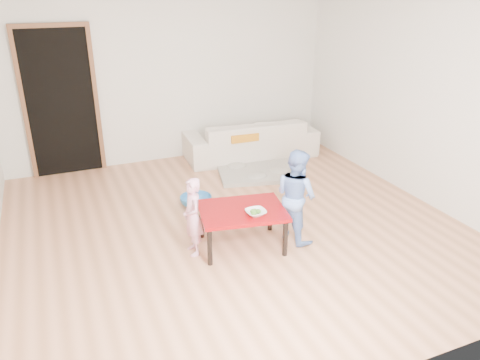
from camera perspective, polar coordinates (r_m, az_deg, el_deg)
floor at (r=5.45m, az=-0.82°, el=-5.54°), size 5.00×5.00×0.01m
back_wall at (r=7.28m, az=-8.47°, el=12.47°), size 5.00×0.02×2.60m
right_wall at (r=6.31m, az=20.98°, el=9.59°), size 0.02×5.00×2.60m
doorway at (r=7.10m, az=-20.99°, el=8.66°), size 1.02×0.08×2.11m
sofa at (r=7.48m, az=1.28°, el=5.10°), size 2.12×0.95×0.60m
cushion at (r=7.14m, az=0.11°, el=5.51°), size 0.45×0.40×0.12m
red_table at (r=4.94m, az=0.24°, el=-5.83°), size 0.98×0.80×0.44m
bowl at (r=4.72m, az=1.95°, el=-3.99°), size 0.20×0.20×0.05m
broccoli at (r=4.72m, az=1.95°, el=-3.95°), size 0.12×0.12×0.06m
child_pink at (r=4.76m, az=-5.80°, el=-4.50°), size 0.20×0.31×0.83m
child_blue at (r=5.00m, az=6.84°, el=-1.89°), size 0.51×0.58×1.03m
basin at (r=5.91m, az=-5.39°, el=-2.56°), size 0.40×0.40×0.12m
blanket at (r=6.90m, az=2.15°, el=1.10°), size 1.33×1.18×0.06m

